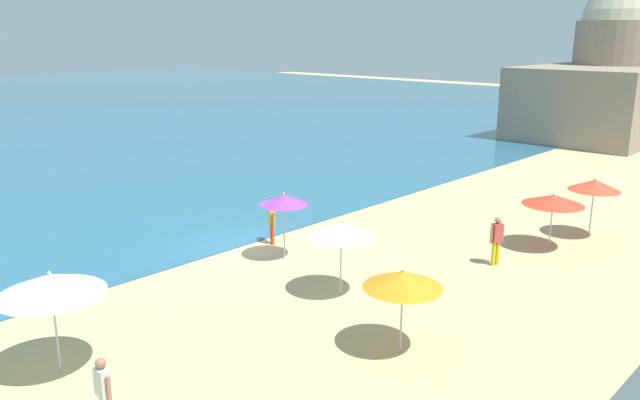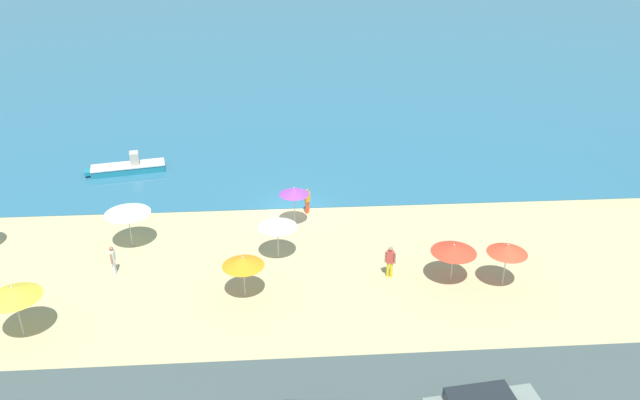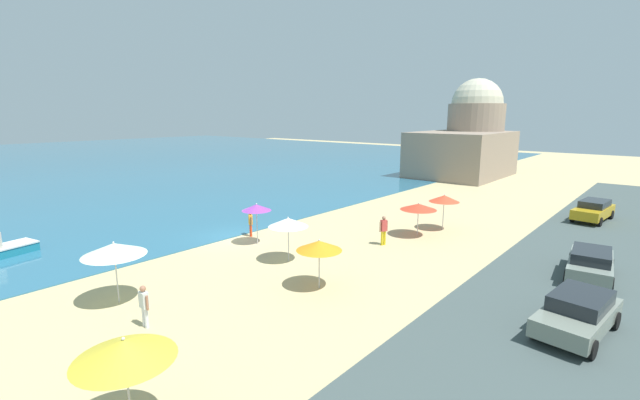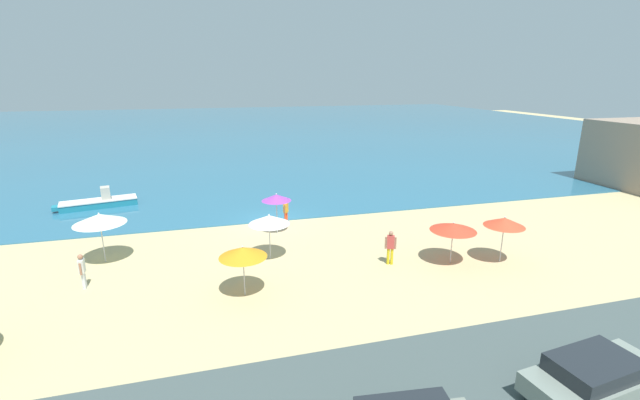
{
  "view_description": "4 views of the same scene",
  "coord_description": "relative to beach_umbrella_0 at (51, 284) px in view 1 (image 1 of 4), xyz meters",
  "views": [
    {
      "loc": [
        -14.57,
        -17.67,
        7.9
      ],
      "look_at": [
        4.52,
        0.3,
        0.89
      ],
      "focal_mm": 35.0,
      "sensor_mm": 36.0,
      "label": 1
    },
    {
      "loc": [
        -0.66,
        -34.65,
        17.65
      ],
      "look_at": [
        1.55,
        -1.88,
        1.48
      ],
      "focal_mm": 35.0,
      "sensor_mm": 36.0,
      "label": 2
    },
    {
      "loc": [
        -16.24,
        -20.86,
        7.62
      ],
      "look_at": [
        8.31,
        -0.03,
        1.12
      ],
      "focal_mm": 24.0,
      "sensor_mm": 36.0,
      "label": 3
    },
    {
      "loc": [
        -3.86,
        -26.07,
        9.0
      ],
      "look_at": [
        2.89,
        -1.38,
        1.65
      ],
      "focal_mm": 24.0,
      "sensor_mm": 36.0,
      "label": 4
    }
  ],
  "objects": [
    {
      "name": "bather_2",
      "position": [
        13.78,
        -4.06,
        -1.3
      ],
      "size": [
        0.53,
        0.34,
        1.77
      ],
      "color": "gold",
      "rests_on": "ground_plane"
    },
    {
      "name": "harbor_fortress",
      "position": [
        46.64,
        4.0,
        2.12
      ],
      "size": [
        14.18,
        9.55,
        12.07
      ],
      "color": "gray",
      "rests_on": "ground_plane"
    },
    {
      "name": "bather_1",
      "position": [
        9.95,
        3.35,
        -1.39
      ],
      "size": [
        0.38,
        0.49,
        1.62
      ],
      "color": "#F6431E",
      "rests_on": "ground_plane"
    },
    {
      "name": "beach_umbrella_2",
      "position": [
        16.81,
        -4.7,
        -0.39
      ],
      "size": [
        2.28,
        2.28,
        2.17
      ],
      "color": "#B2B2B7",
      "rests_on": "ground_plane"
    },
    {
      "name": "beach_umbrella_6",
      "position": [
        9.11,
        1.78,
        -0.07
      ],
      "size": [
        1.75,
        1.75,
        2.49
      ],
      "color": "#B2B2B7",
      "rests_on": "ground_plane"
    },
    {
      "name": "beach_umbrella_7",
      "position": [
        6.48,
        -5.31,
        -0.32
      ],
      "size": [
        2.03,
        2.03,
        2.26
      ],
      "color": "#B2B2B7",
      "rests_on": "ground_plane"
    },
    {
      "name": "ground_plane",
      "position": [
        9.08,
        3.94,
        -2.3
      ],
      "size": [
        160.0,
        160.0,
        0.0
      ],
      "primitive_type": "plane",
      "color": "tan"
    },
    {
      "name": "beach_umbrella_1",
      "position": [
        19.3,
        -5.27,
        -0.17
      ],
      "size": [
        1.98,
        1.98,
        2.42
      ],
      "color": "#B2B2B7",
      "rests_on": "ground_plane"
    },
    {
      "name": "bather_0",
      "position": [
        -0.32,
        -2.8,
        -1.4
      ],
      "size": [
        0.22,
        0.57,
        1.6
      ],
      "color": "silver",
      "rests_on": "ground_plane"
    },
    {
      "name": "beach_umbrella_3",
      "position": [
        8.13,
        -1.79,
        -0.18
      ],
      "size": [
        2.09,
        2.09,
        2.41
      ],
      "color": "#B2B2B7",
      "rests_on": "ground_plane"
    },
    {
      "name": "beach_umbrella_0",
      "position": [
        0.0,
        0.0,
        0.0
      ],
      "size": [
        2.49,
        2.49,
        2.62
      ],
      "color": "#B2B2B7",
      "rests_on": "ground_plane"
    }
  ]
}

